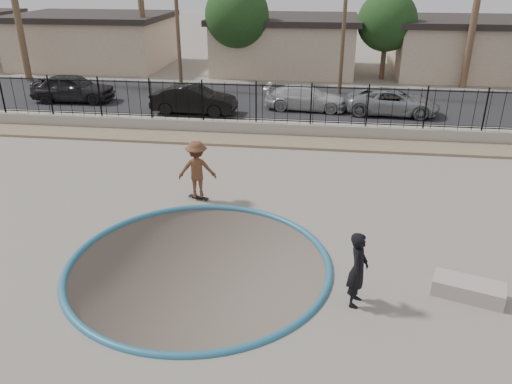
{
  "coord_description": "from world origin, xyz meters",
  "views": [
    {
      "loc": [
        2.99,
        -11.9,
        7.17
      ],
      "look_at": [
        1.11,
        2.0,
        0.82
      ],
      "focal_mm": 35.0,
      "sensor_mm": 36.0,
      "label": 1
    }
  ],
  "objects": [
    {
      "name": "retaining_wall",
      "position": [
        0.0,
        10.3,
        0.3
      ],
      "size": [
        42.0,
        0.45,
        0.6
      ],
      "primitive_type": "cube",
      "color": "gray",
      "rests_on": "ground"
    },
    {
      "name": "street_tree_left",
      "position": [
        -3.0,
        23.0,
        4.19
      ],
      "size": [
        4.32,
        4.32,
        6.36
      ],
      "color": "#473323",
      "rests_on": "ground"
    },
    {
      "name": "utility_pole_mid",
      "position": [
        4.0,
        19.0,
        4.96
      ],
      "size": [
        1.7,
        0.24,
        9.5
      ],
      "color": "#473323",
      "rests_on": "ground"
    },
    {
      "name": "street_tree_mid",
      "position": [
        7.0,
        24.0,
        3.84
      ],
      "size": [
        3.96,
        3.96,
        5.83
      ],
      "color": "#473323",
      "rests_on": "ground"
    },
    {
      "name": "coping_ring",
      "position": [
        0.0,
        -1.0,
        0.0
      ],
      "size": [
        7.04,
        7.04,
        0.2
      ],
      "primitive_type": "torus",
      "color": "#276280",
      "rests_on": "ground"
    },
    {
      "name": "videographer",
      "position": [
        4.0,
        -2.12,
        0.92
      ],
      "size": [
        0.59,
        0.76,
        1.84
      ],
      "primitive_type": "imported",
      "rotation": [
        0.0,
        0.0,
        1.33
      ],
      "color": "black",
      "rests_on": "ground"
    },
    {
      "name": "rock_strip",
      "position": [
        0.0,
        9.2,
        0.06
      ],
      "size": [
        42.0,
        1.6,
        0.11
      ],
      "primitive_type": "cube",
      "color": "#887359",
      "rests_on": "ground"
    },
    {
      "name": "house_west",
      "position": [
        -15.0,
        26.5,
        1.97
      ],
      "size": [
        11.6,
        8.6,
        3.9
      ],
      "color": "tan",
      "rests_on": "ground"
    },
    {
      "name": "car_c",
      "position": [
        2.1,
        15.0,
        0.68
      ],
      "size": [
        4.56,
        2.09,
        1.29
      ],
      "primitive_type": "imported",
      "rotation": [
        0.0,
        0.0,
        1.51
      ],
      "color": "#B9B9BB",
      "rests_on": "street"
    },
    {
      "name": "concrete_ledge",
      "position": [
        6.67,
        -1.5,
        0.2
      ],
      "size": [
        1.74,
        1.15,
        0.4
      ],
      "primitive_type": "cube",
      "rotation": [
        0.0,
        0.0,
        -0.31
      ],
      "color": "#9D928C",
      "rests_on": "ground"
    },
    {
      "name": "fence",
      "position": [
        0.0,
        10.3,
        1.5
      ],
      "size": [
        40.0,
        0.04,
        1.8
      ],
      "color": "black",
      "rests_on": "retaining_wall"
    },
    {
      "name": "ground",
      "position": [
        0.0,
        12.0,
        -1.1
      ],
      "size": [
        120.0,
        120.0,
        2.2
      ],
      "primitive_type": "cube",
      "color": "gray",
      "rests_on": "ground"
    },
    {
      "name": "car_d",
      "position": [
        6.66,
        14.63,
        0.7
      ],
      "size": [
        4.89,
        2.48,
        1.32
      ],
      "primitive_type": "imported",
      "rotation": [
        0.0,
        0.0,
        1.51
      ],
      "color": "gray",
      "rests_on": "street"
    },
    {
      "name": "utility_pole_left",
      "position": [
        -6.0,
        19.0,
        4.7
      ],
      "size": [
        1.7,
        0.24,
        9.0
      ],
      "color": "#473323",
      "rests_on": "ground"
    },
    {
      "name": "skateboard",
      "position": [
        -0.99,
        3.0,
        0.05
      ],
      "size": [
        0.75,
        0.41,
        0.06
      ],
      "rotation": [
        0.0,
        0.0,
        -0.33
      ],
      "color": "black",
      "rests_on": "ground"
    },
    {
      "name": "street",
      "position": [
        0.0,
        17.0,
        0.02
      ],
      "size": [
        90.0,
        8.0,
        0.04
      ],
      "primitive_type": "cube",
      "color": "black",
      "rests_on": "ground"
    },
    {
      "name": "skater",
      "position": [
        -0.99,
        3.0,
        0.97
      ],
      "size": [
        1.35,
        0.9,
        1.94
      ],
      "primitive_type": "imported",
      "rotation": [
        0.0,
        0.0,
        3.29
      ],
      "color": "brown",
      "rests_on": "ground"
    },
    {
      "name": "car_a",
      "position": [
        -11.27,
        15.0,
        0.82
      ],
      "size": [
        4.7,
        2.04,
        1.58
      ],
      "primitive_type": "imported",
      "rotation": [
        0.0,
        0.0,
        1.61
      ],
      "color": "black",
      "rests_on": "street"
    },
    {
      "name": "car_b",
      "position": [
        -3.73,
        13.4,
        0.77
      ],
      "size": [
        4.51,
        1.7,
        1.47
      ],
      "primitive_type": "imported",
      "rotation": [
        0.0,
        0.0,
        1.54
      ],
      "color": "black",
      "rests_on": "street"
    },
    {
      "name": "house_center",
      "position": [
        0.0,
        26.5,
        1.97
      ],
      "size": [
        10.6,
        8.6,
        3.9
      ],
      "color": "tan",
      "rests_on": "ground"
    },
    {
      "name": "house_east",
      "position": [
        14.0,
        26.5,
        1.97
      ],
      "size": [
        12.6,
        8.6,
        3.9
      ],
      "color": "tan",
      "rests_on": "ground"
    },
    {
      "name": "bowl_pit",
      "position": [
        0.0,
        -1.0,
        0.0
      ],
      "size": [
        6.84,
        6.84,
        1.8
      ],
      "primitive_type": null,
      "color": "#4D453B",
      "rests_on": "ground"
    }
  ]
}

